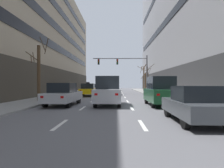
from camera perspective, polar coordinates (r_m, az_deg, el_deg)
name	(u,v)px	position (r m, az deg, el deg)	size (l,w,h in m)	color
ground_plane	(109,104)	(15.57, -0.94, -5.95)	(120.00, 120.00, 0.00)	slate
sidewalk_left	(29,103)	(17.17, -23.86, -5.16)	(3.45, 80.00, 0.14)	gray
sidewalk_right	(190,103)	(16.69, 22.69, -5.31)	(3.45, 80.00, 0.14)	gray
lane_stripe_l1_s2	(60,124)	(7.98, -15.47, -11.76)	(0.16, 2.00, 0.01)	silver
lane_stripe_l1_s3	(83,108)	(12.78, -8.93, -7.27)	(0.16, 2.00, 0.01)	silver
lane_stripe_l1_s4	(92,101)	(17.69, -6.04, -5.21)	(0.16, 2.00, 0.01)	silver
lane_stripe_l1_s5	(98,97)	(22.65, -4.42, -4.05)	(0.16, 2.00, 0.01)	silver
lane_stripe_l1_s6	(101,95)	(27.61, -3.38, -3.30)	(0.16, 2.00, 0.01)	silver
lane_stripe_l1_s7	(103,93)	(32.59, -2.66, -2.78)	(0.16, 2.00, 0.01)	silver
lane_stripe_l1_s8	(105,92)	(37.58, -2.13, -2.40)	(0.16, 2.00, 0.01)	silver
lane_stripe_l1_s9	(106,91)	(42.56, -1.73, -2.10)	(0.16, 2.00, 0.01)	silver
lane_stripe_l1_s10	(107,90)	(47.56, -1.41, -1.87)	(0.16, 2.00, 0.01)	silver
lane_stripe_l2_s2	(142,125)	(7.72, 9.23, -12.16)	(0.16, 2.00, 0.01)	silver
lane_stripe_l2_s3	(132,108)	(12.62, 6.08, -7.36)	(0.16, 2.00, 0.01)	silver
lane_stripe_l2_s4	(127,101)	(17.58, 4.72, -5.25)	(0.16, 2.00, 0.01)	silver
lane_stripe_l2_s5	(125,97)	(22.56, 3.96, -4.06)	(0.16, 2.00, 0.01)	silver
lane_stripe_l2_s6	(123,95)	(27.54, 3.48, -3.31)	(0.16, 2.00, 0.01)	silver
lane_stripe_l2_s7	(122,93)	(32.53, 3.14, -2.78)	(0.16, 2.00, 0.01)	silver
lane_stripe_l2_s8	(121,92)	(37.52, 2.90, -2.40)	(0.16, 2.00, 0.01)	silver
lane_stripe_l2_s9	(121,91)	(42.52, 2.71, -2.11)	(0.16, 2.00, 0.01)	silver
lane_stripe_l2_s10	(120,90)	(47.51, 2.56, -1.87)	(0.16, 2.00, 0.01)	silver
taxi_driving_0	(88,90)	(25.16, -7.28, -1.76)	(2.01, 4.51, 1.85)	black
car_driving_1	(108,91)	(14.20, -1.10, -2.15)	(1.97, 4.54, 2.18)	black
car_driving_2	(63,94)	(14.68, -14.59, -3.05)	(2.10, 4.61, 1.70)	black
car_driving_3	(113,88)	(37.61, 0.17, -1.11)	(1.92, 4.59, 1.72)	black
car_driving_4	(97,88)	(38.83, -4.49, -1.18)	(1.84, 4.21, 1.57)	black
car_driving_5	(112,89)	(27.83, 0.09, -1.57)	(2.00, 4.55, 1.69)	black
car_driving_6	(113,86)	(43.32, 0.38, -0.64)	(1.97, 4.51, 2.16)	black
car_parked_0	(193,104)	(8.74, 23.48, -5.67)	(1.81, 4.18, 1.55)	black
car_parked_1	(160,91)	(14.44, 14.46, -2.16)	(1.88, 4.46, 2.16)	black
traffic_signal_0	(128,66)	(29.22, 4.74, 5.42)	(8.40, 0.35, 5.89)	#4C4C51
street_tree_0	(147,78)	(35.41, 10.60, 1.70)	(2.05, 2.04, 5.49)	#4C3823
street_tree_1	(146,81)	(37.40, 10.18, 1.02)	(1.90, 1.99, 4.82)	#4C3823
street_tree_2	(39,71)	(18.00, -21.39, 3.64)	(2.03, 2.03, 5.57)	#4C3823
street_tree_3	(144,77)	(39.44, 9.57, 2.00)	(1.93, 2.18, 5.59)	#4C3823
pedestrian_0	(148,87)	(31.23, 10.92, -1.02)	(0.32, 0.49, 1.56)	black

